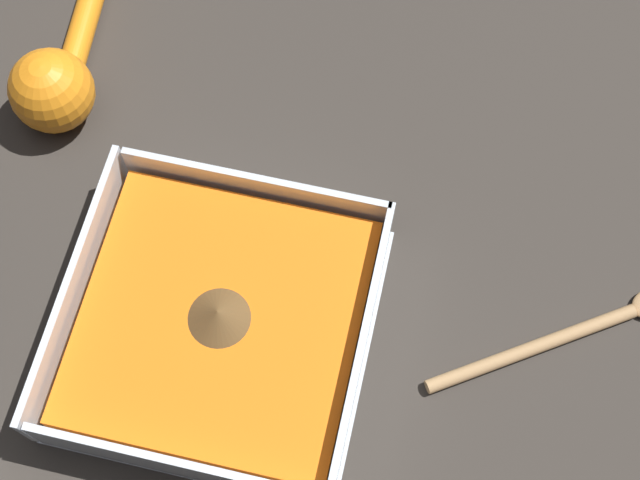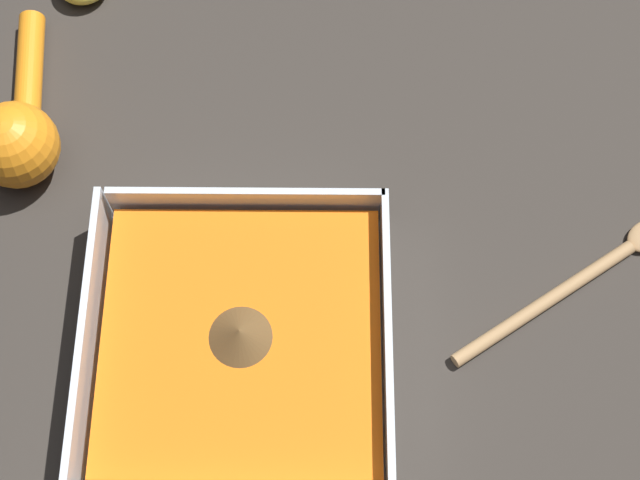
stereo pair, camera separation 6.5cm
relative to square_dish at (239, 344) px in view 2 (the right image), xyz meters
The scene contains 4 objects.
ground_plane 0.05m from the square_dish, ahead, with size 4.00×4.00×0.00m, color #332D28.
square_dish is the anchor object (origin of this frame).
lemon_squeezer 0.28m from the square_dish, 132.75° to the right, with size 0.20×0.08×0.08m.
wooden_spoon 0.30m from the square_dish, 102.14° to the left, with size 0.14×0.21×0.01m.
Camera 2 is at (0.17, 0.07, 0.73)m, focal length 50.00 mm.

